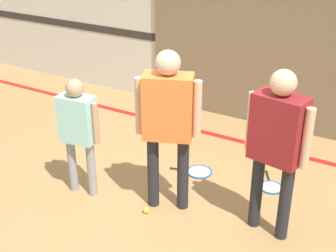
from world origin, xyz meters
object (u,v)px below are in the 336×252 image
object	(u,v)px
person_student_left	(78,125)
tennis_ball_by_spare_racket	(285,193)
tennis_ball_near_instructor	(146,210)
person_student_right	(277,137)
racket_second_spare	(198,171)
racket_spare_on_floor	(271,186)
person_instructor	(168,115)

from	to	relation	value
person_student_left	tennis_ball_by_spare_racket	world-z (taller)	person_student_left
person_student_left	tennis_ball_by_spare_racket	xyz separation A→B (m)	(1.98, 1.07, -0.80)
tennis_ball_near_instructor	tennis_ball_by_spare_racket	size ratio (longest dim) A/B	1.00
person_student_right	racket_second_spare	bearing A→B (deg)	-20.44
person_student_right	person_student_left	bearing A→B (deg)	20.71
racket_spare_on_floor	tennis_ball_near_instructor	world-z (taller)	tennis_ball_near_instructor
person_instructor	racket_spare_on_floor	world-z (taller)	person_instructor
person_instructor	tennis_ball_by_spare_racket	size ratio (longest dim) A/B	26.07
person_student_right	tennis_ball_near_instructor	xyz separation A→B (m)	(-1.19, -0.37, -1.00)
person_student_left	racket_second_spare	size ratio (longest dim) A/B	2.45
racket_second_spare	tennis_ball_near_instructor	distance (m)	1.01
racket_spare_on_floor	tennis_ball_by_spare_racket	world-z (taller)	tennis_ball_by_spare_racket
person_instructor	racket_spare_on_floor	size ratio (longest dim) A/B	3.42
person_student_right	racket_spare_on_floor	distance (m)	1.30
racket_spare_on_floor	racket_second_spare	bearing A→B (deg)	70.04
person_student_left	tennis_ball_by_spare_racket	bearing A→B (deg)	21.28
person_student_left	person_student_right	distance (m)	2.05
person_student_left	tennis_ball_near_instructor	distance (m)	1.14
person_student_right	racket_second_spare	size ratio (longest dim) A/B	3.06
person_instructor	person_student_left	bearing A→B (deg)	173.30
person_student_left	tennis_ball_near_instructor	size ratio (longest dim) A/B	20.36
person_instructor	person_student_left	size ratio (longest dim) A/B	1.28
person_student_right	racket_spare_on_floor	size ratio (longest dim) A/B	3.33
person_student_right	tennis_ball_by_spare_racket	xyz separation A→B (m)	(-0.03, 0.69, -1.00)
racket_spare_on_floor	tennis_ball_by_spare_racket	bearing A→B (deg)	-141.46
tennis_ball_by_spare_racket	person_student_right	bearing A→B (deg)	-87.33
person_instructor	tennis_ball_by_spare_racket	world-z (taller)	person_instructor
person_student_left	racket_spare_on_floor	bearing A→B (deg)	25.58
person_student_right	tennis_ball_near_instructor	world-z (taller)	person_student_right
racket_second_spare	tennis_ball_near_instructor	bearing A→B (deg)	66.88
person_instructor	racket_spare_on_floor	distance (m)	1.62
racket_second_spare	person_student_left	bearing A→B (deg)	30.67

